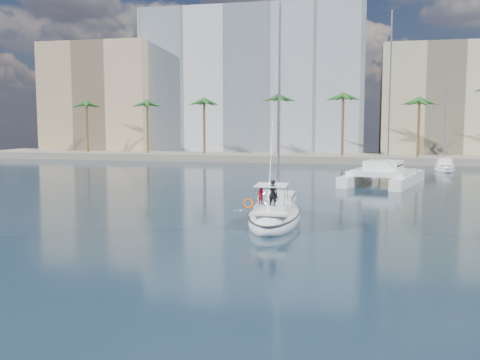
# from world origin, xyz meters

# --- Properties ---
(ground) EXTENTS (160.00, 160.00, 0.00)m
(ground) POSITION_xyz_m (0.00, 0.00, 0.00)
(ground) COLOR black
(ground) RESTS_ON ground
(quay) EXTENTS (120.00, 14.00, 1.20)m
(quay) POSITION_xyz_m (0.00, 61.00, 0.60)
(quay) COLOR gray
(quay) RESTS_ON ground
(building_modern) EXTENTS (42.00, 16.00, 28.00)m
(building_modern) POSITION_xyz_m (-12.00, 73.00, 14.00)
(building_modern) COLOR silver
(building_modern) RESTS_ON ground
(building_tan_left) EXTENTS (22.00, 14.00, 22.00)m
(building_tan_left) POSITION_xyz_m (-42.00, 69.00, 11.00)
(building_tan_left) COLOR tan
(building_tan_left) RESTS_ON ground
(building_beige) EXTENTS (20.00, 14.00, 20.00)m
(building_beige) POSITION_xyz_m (22.00, 70.00, 10.00)
(building_beige) COLOR #CABB91
(building_beige) RESTS_ON ground
(palm_left) EXTENTS (3.60, 3.60, 12.30)m
(palm_left) POSITION_xyz_m (-34.00, 57.00, 10.28)
(palm_left) COLOR brown
(palm_left) RESTS_ON ground
(palm_centre) EXTENTS (3.60, 3.60, 12.30)m
(palm_centre) POSITION_xyz_m (0.00, 57.00, 10.28)
(palm_centre) COLOR brown
(palm_centre) RESTS_ON ground
(main_sloop) EXTENTS (3.92, 10.64, 15.54)m
(main_sloop) POSITION_xyz_m (3.29, 3.78, 0.50)
(main_sloop) COLOR white
(main_sloop) RESTS_ON ground
(catamaran) EXTENTS (9.63, 14.16, 18.71)m
(catamaran) POSITION_xyz_m (11.10, 28.33, 1.17)
(catamaran) COLOR white
(catamaran) RESTS_ON ground
(seagull) EXTENTS (1.06, 0.45, 0.19)m
(seagull) POSITION_xyz_m (1.03, 3.45, 0.72)
(seagull) COLOR silver
(seagull) RESTS_ON ground
(moored_yacht_a) EXTENTS (3.37, 9.52, 11.90)m
(moored_yacht_a) POSITION_xyz_m (20.00, 47.00, 0.00)
(moored_yacht_a) COLOR white
(moored_yacht_a) RESTS_ON ground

